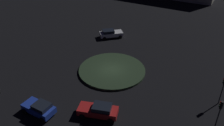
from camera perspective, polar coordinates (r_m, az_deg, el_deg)
ground_plane at (r=35.35m, az=-0.00°, el=-1.89°), size 118.66×118.66×0.00m
roundabout_island at (r=35.26m, az=-0.00°, el=-1.68°), size 9.80×9.80×0.31m
car_red at (r=27.56m, az=-3.17°, el=-11.19°), size 2.78×4.78×1.58m
car_white at (r=45.08m, az=-0.33°, el=7.07°), size 2.78×4.53×1.51m
car_blue at (r=29.00m, az=-16.96°, el=-10.25°), size 3.54×4.23×1.57m
traffic_light_southwest at (r=30.73m, az=25.02°, el=-4.89°), size 0.37×0.40×3.84m
traffic_light_southwest_near at (r=26.30m, az=24.24°, el=-10.45°), size 0.39×0.38×4.36m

